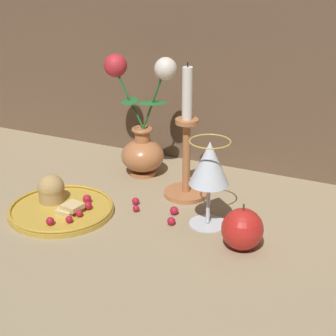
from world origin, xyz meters
The scene contains 11 objects.
ground_plane centered at (0.00, 0.00, 0.00)m, with size 2.40×2.40×0.00m, color #9E8966.
vase centered at (-0.09, 0.17, 0.10)m, with size 0.18×0.10×0.29m.
plate_with_pastries centered at (-0.15, -0.08, 0.02)m, with size 0.22×0.22×0.07m.
wine_glass centered at (0.15, 0.00, 0.13)m, with size 0.08×0.08×0.18m.
candlestick centered at (0.06, 0.11, 0.10)m, with size 0.10×0.10×0.30m.
apple_beside_vase centered at (0.24, -0.06, 0.04)m, with size 0.08×0.08×0.09m.
berry_near_plate centered at (0.07, 0.01, 0.01)m, with size 0.02×0.02×0.02m, color #AD192D.
berry_front_center centered at (0.09, -0.03, 0.01)m, with size 0.02×0.02×0.02m, color #AD192D.
berry_by_glass_stem centered at (-0.02, 0.02, 0.01)m, with size 0.02×0.02×0.02m, color #AD192D.
berry_under_candlestick centered at (-0.01, -0.01, 0.01)m, with size 0.01×0.01×0.01m, color #AD192D.
berry_far_right centered at (0.20, 0.05, 0.01)m, with size 0.02×0.02×0.02m, color #AD192D.
Camera 1 is at (0.50, -0.94, 0.55)m, focal length 60.00 mm.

